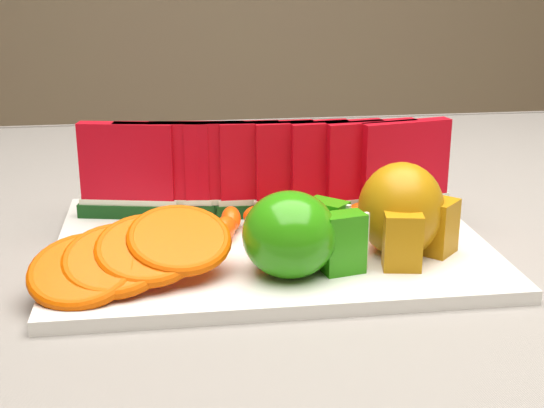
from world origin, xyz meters
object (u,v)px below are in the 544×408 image
at_px(platter, 270,244).
at_px(pear_cluster, 403,213).
at_px(fork, 141,157).
at_px(apple_cluster, 298,235).
at_px(side_plate, 379,137).

xyz_separation_m(platter, pear_cluster, (0.11, -0.05, 0.04)).
bearing_deg(fork, pear_cluster, -59.46).
bearing_deg(platter, apple_cluster, -81.53).
height_order(side_plate, fork, side_plate).
xyz_separation_m(apple_cluster, fork, (-0.14, 0.44, -0.04)).
bearing_deg(side_plate, fork, -170.14).
height_order(apple_cluster, fork, apple_cluster).
bearing_deg(platter, pear_cluster, -25.22).
height_order(platter, pear_cluster, pear_cluster).
height_order(pear_cluster, fork, pear_cluster).
bearing_deg(pear_cluster, fork, 120.54).
bearing_deg(side_plate, apple_cluster, -112.89).
relative_size(pear_cluster, side_plate, 0.52).
bearing_deg(apple_cluster, fork, 108.01).
xyz_separation_m(platter, apple_cluster, (0.01, -0.08, 0.04)).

